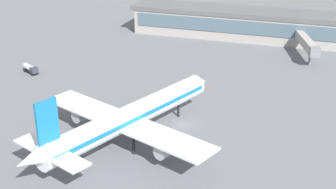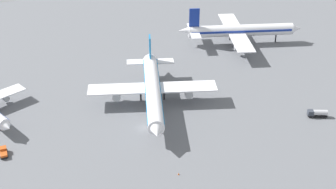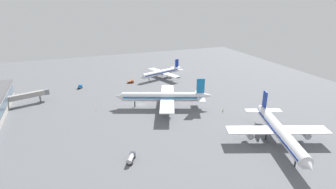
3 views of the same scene
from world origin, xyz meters
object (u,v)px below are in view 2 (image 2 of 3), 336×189
(ground_crew_worker, at_px, (165,61))
(safety_cone_near_gate, at_px, (178,174))
(fuel_truck, at_px, (317,113))
(pushback_tractor, at_px, (4,152))
(airplane_at_gate, at_px, (153,89))
(airplane_distant, at_px, (239,30))

(ground_crew_worker, xyz_separation_m, safety_cone_near_gate, (-26.15, -64.51, -0.55))
(fuel_truck, distance_m, ground_crew_worker, 64.00)
(pushback_tractor, bearing_deg, fuel_truck, -98.60)
(safety_cone_near_gate, bearing_deg, airplane_at_gate, 76.93)
(airplane_distant, height_order, fuel_truck, airplane_distant)
(airplane_distant, relative_size, fuel_truck, 8.08)
(fuel_truck, xyz_separation_m, ground_crew_worker, (-27.98, 57.56, -0.54))
(pushback_tractor, xyz_separation_m, safety_cone_near_gate, (41.82, -29.67, -0.67))
(pushback_tractor, relative_size, ground_crew_worker, 2.72)
(airplane_distant, xyz_separation_m, fuel_truck, (-9.20, -61.61, -4.61))
(pushback_tractor, height_order, safety_cone_near_gate, pushback_tractor)
(ground_crew_worker, height_order, safety_cone_near_gate, ground_crew_worker)
(airplane_at_gate, height_order, airplane_distant, airplane_at_gate)
(airplane_distant, bearing_deg, ground_crew_worker, -153.57)
(airplane_at_gate, height_order, safety_cone_near_gate, airplane_at_gate)
(airplane_at_gate, xyz_separation_m, fuel_truck, (45.55, -30.02, -4.68))
(ground_crew_worker, distance_m, safety_cone_near_gate, 69.61)
(airplane_distant, xyz_separation_m, safety_cone_near_gate, (-63.33, -68.56, -5.69))
(airplane_distant, height_order, pushback_tractor, airplane_distant)
(airplane_distant, xyz_separation_m, ground_crew_worker, (-37.18, -4.05, -5.15))
(fuel_truck, height_order, pushback_tractor, fuel_truck)
(ground_crew_worker, bearing_deg, pushback_tractor, 148.54)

